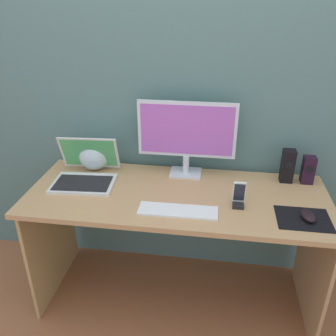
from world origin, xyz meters
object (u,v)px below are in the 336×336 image
Objects in this scene: speaker_right at (308,170)px; keyboard_external at (178,211)px; monitor at (187,134)px; mouse at (308,216)px; phone_in_dock at (239,198)px; speaker_near_monitor at (288,166)px; fishbowl at (94,155)px; laptop at (86,173)px.

keyboard_external is at bearing -149.62° from speaker_right.
monitor is 5.50× the size of mouse.
phone_in_dock is at bearing -46.88° from monitor.
speaker_right is 0.41× the size of keyboard_external.
speaker_near_monitor is 0.39m from mouse.
monitor is at bearing 179.21° from speaker_near_monitor.
speaker_right is at bearing 29.62° from keyboard_external.
speaker_near_monitor reaches higher than keyboard_external.
speaker_near_monitor is 1.03× the size of fishbowl.
fishbowl is 1.32× the size of phone_in_dock.
speaker_near_monitor is at bearing 34.36° from keyboard_external.
keyboard_external is (-0.68, -0.40, -0.07)m from speaker_right.
laptop is 3.58× the size of mouse.
speaker_right is at bearing -0.19° from fishbowl.
speaker_right is 0.49m from phone_in_dock.
mouse is (-0.07, -0.38, -0.06)m from speaker_right.
speaker_near_monitor reaches higher than mouse.
fishbowl is 0.69m from keyboard_external.
monitor is 1.42× the size of keyboard_external.
monitor is at bearing 0.40° from fishbowl.
laptop reaches higher than mouse.
speaker_near_monitor is at bearing 48.18° from phone_in_dock.
phone_in_dock is at bearing 16.67° from keyboard_external.
phone_in_dock is at bearing -141.64° from speaker_right.
mouse is (0.05, -0.38, -0.07)m from speaker_near_monitor.
fishbowl is 1.22m from mouse.
speaker_near_monitor is at bearing -0.21° from fishbowl.
laptop is 1.18m from mouse.
monitor reaches higher than laptop.
monitor is 1.54× the size of laptop.
mouse reaches higher than keyboard_external.
keyboard_external is at bearing 170.79° from mouse.
monitor is at bearing 16.32° from laptop.
speaker_near_monitor is 0.49× the size of keyboard_external.
fishbowl is at bearing 89.91° from laptop.
speaker_right is 1.13× the size of phone_in_dock.
speaker_right is 0.83× the size of speaker_near_monitor.
laptop is (-0.55, -0.16, -0.20)m from monitor.
monitor is 0.47m from keyboard_external.
mouse is at bearing -99.91° from speaker_right.
keyboard_external is (-0.56, -0.40, -0.09)m from speaker_near_monitor.
laptop is (-1.23, -0.15, -0.03)m from speaker_right.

